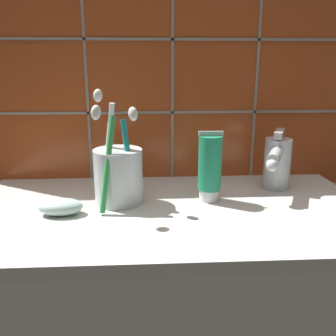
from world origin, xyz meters
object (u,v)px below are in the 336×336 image
toothbrush_cup (118,174)px  sink_faucet (277,161)px  soap_bar (61,207)px  toothpaste_tube (210,167)px

toothbrush_cup → sink_faucet: toothbrush_cup is taller
sink_faucet → soap_bar: 39.30cm
toothbrush_cup → toothpaste_tube: (15.56, 0.09, 0.91)cm
toothpaste_tube → sink_faucet: 14.39cm
toothbrush_cup → soap_bar: (-8.76, -4.89, -3.77)cm
toothbrush_cup → toothpaste_tube: bearing=0.3°
toothpaste_tube → soap_bar: (-24.33, -4.98, -4.69)cm
sink_faucet → soap_bar: sink_faucet is taller
toothbrush_cup → toothpaste_tube: 15.59cm
toothbrush_cup → sink_faucet: 29.46cm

